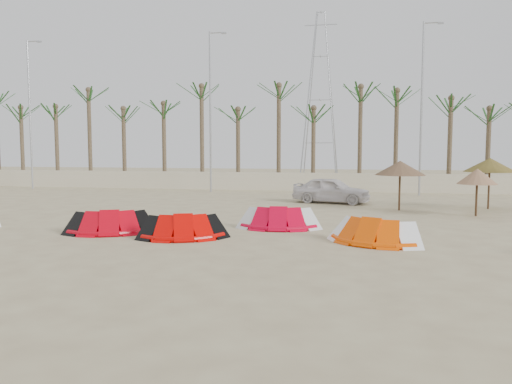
% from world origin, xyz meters
% --- Properties ---
extents(ground, '(120.00, 120.00, 0.00)m').
position_xyz_m(ground, '(0.00, 0.00, 0.00)').
color(ground, tan).
rests_on(ground, ground).
extents(boundary_wall, '(60.00, 0.30, 1.30)m').
position_xyz_m(boundary_wall, '(0.00, 22.00, 0.65)').
color(boundary_wall, beige).
rests_on(boundary_wall, ground).
extents(palm_line, '(52.00, 4.00, 7.70)m').
position_xyz_m(palm_line, '(0.67, 23.50, 6.44)').
color(palm_line, brown).
rests_on(palm_line, ground).
extents(lamp_a, '(1.25, 0.14, 11.00)m').
position_xyz_m(lamp_a, '(-19.96, 20.00, 5.77)').
color(lamp_a, '#A5A8AD').
rests_on(lamp_a, ground).
extents(lamp_b, '(1.25, 0.14, 11.00)m').
position_xyz_m(lamp_b, '(-5.96, 20.00, 5.77)').
color(lamp_b, '#A5A8AD').
rests_on(lamp_b, ground).
extents(lamp_c, '(1.25, 0.14, 11.00)m').
position_xyz_m(lamp_c, '(8.04, 20.00, 5.77)').
color(lamp_c, '#A5A8AD').
rests_on(lamp_c, ground).
extents(pylon, '(3.00, 3.00, 14.00)m').
position_xyz_m(pylon, '(1.00, 28.00, 0.00)').
color(pylon, '#A5A8AD').
rests_on(pylon, ground).
extents(kite_red_left, '(3.50, 2.50, 0.90)m').
position_xyz_m(kite_red_left, '(-4.70, 3.09, 0.42)').
color(kite_red_left, '#C7000F').
rests_on(kite_red_left, ground).
extents(kite_red_mid, '(3.33, 2.35, 0.90)m').
position_xyz_m(kite_red_mid, '(-1.77, 2.60, 0.42)').
color(kite_red_mid, '#D60300').
rests_on(kite_red_mid, ground).
extents(kite_red_right, '(3.14, 1.72, 0.90)m').
position_xyz_m(kite_red_right, '(1.08, 5.29, 0.42)').
color(kite_red_right, red).
rests_on(kite_red_right, ground).
extents(kite_orange, '(3.48, 2.55, 0.90)m').
position_xyz_m(kite_orange, '(4.48, 2.90, 0.42)').
color(kite_orange, '#FA4C00').
rests_on(kite_orange, ground).
extents(parasol_left, '(2.45, 2.45, 2.44)m').
position_xyz_m(parasol_left, '(6.07, 11.78, 2.09)').
color(parasol_left, '#4C331E').
rests_on(parasol_left, ground).
extents(parasol_mid, '(1.75, 1.75, 2.15)m').
position_xyz_m(parasol_mid, '(9.27, 10.21, 1.80)').
color(parasol_mid, '#4C331E').
rests_on(parasol_mid, ground).
extents(parasol_right, '(2.54, 2.54, 2.57)m').
position_xyz_m(parasol_right, '(10.52, 13.21, 2.22)').
color(parasol_right, '#4C331E').
rests_on(parasol_right, ground).
extents(car, '(4.55, 2.66, 1.45)m').
position_xyz_m(car, '(2.63, 14.43, 0.73)').
color(car, silver).
rests_on(car, ground).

